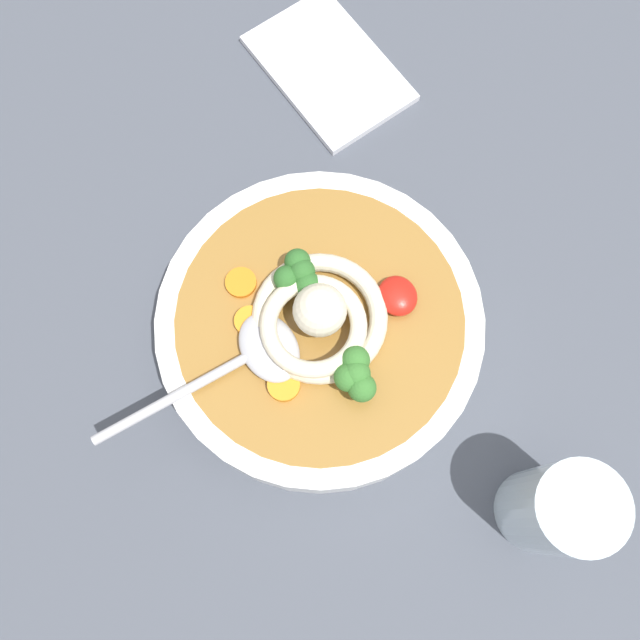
# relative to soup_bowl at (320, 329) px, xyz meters

# --- Properties ---
(table_slab) EXTENTS (1.17, 1.17, 0.04)m
(table_slab) POSITION_rel_soup_bowl_xyz_m (0.01, -0.00, -0.05)
(table_slab) COLOR #474C56
(table_slab) RESTS_ON ground
(soup_bowl) EXTENTS (0.27, 0.27, 0.06)m
(soup_bowl) POSITION_rel_soup_bowl_xyz_m (0.00, 0.00, 0.00)
(soup_bowl) COLOR white
(soup_bowl) RESTS_ON table_slab
(noodle_pile) EXTENTS (0.12, 0.12, 0.05)m
(noodle_pile) POSITION_rel_soup_bowl_xyz_m (0.00, -0.01, 0.04)
(noodle_pile) COLOR beige
(noodle_pile) RESTS_ON soup_bowl
(soup_spoon) EXTENTS (0.06, 0.17, 0.02)m
(soup_spoon) POSITION_rel_soup_bowl_xyz_m (0.01, -0.06, 0.04)
(soup_spoon) COLOR #B7B7BC
(soup_spoon) RESTS_ON soup_bowl
(chili_sauce_dollop) EXTENTS (0.03, 0.03, 0.02)m
(chili_sauce_dollop) POSITION_rel_soup_bowl_xyz_m (0.01, 0.06, 0.04)
(chili_sauce_dollop) COLOR red
(chili_sauce_dollop) RESTS_ON soup_bowl
(broccoli_floret_far) EXTENTS (0.04, 0.04, 0.03)m
(broccoli_floret_far) POSITION_rel_soup_bowl_xyz_m (-0.04, -0.00, 0.05)
(broccoli_floret_far) COLOR #7A9E60
(broccoli_floret_far) RESTS_ON soup_bowl
(broccoli_floret_center) EXTENTS (0.04, 0.04, 0.03)m
(broccoli_floret_center) POSITION_rel_soup_bowl_xyz_m (0.06, 0.00, 0.05)
(broccoli_floret_center) COLOR #7A9E60
(broccoli_floret_center) RESTS_ON soup_bowl
(carrot_slice_left) EXTENTS (0.03, 0.03, 0.01)m
(carrot_slice_left) POSITION_rel_soup_bowl_xyz_m (-0.05, -0.05, 0.03)
(carrot_slice_left) COLOR orange
(carrot_slice_left) RESTS_ON soup_bowl
(carrot_slice_near_spoon) EXTENTS (0.03, 0.03, 0.01)m
(carrot_slice_near_spoon) POSITION_rel_soup_bowl_xyz_m (0.04, -0.05, 0.03)
(carrot_slice_near_spoon) COLOR orange
(carrot_slice_near_spoon) RESTS_ON soup_bowl
(carrot_slice_beside_noodles) EXTENTS (0.02, 0.02, 0.01)m
(carrot_slice_beside_noodles) POSITION_rel_soup_bowl_xyz_m (-0.02, -0.05, 0.03)
(carrot_slice_beside_noodles) COLOR orange
(carrot_slice_beside_noodles) RESTS_ON soup_bowl
(drinking_glass) EXTENTS (0.07, 0.07, 0.11)m
(drinking_glass) POSITION_rel_soup_bowl_xyz_m (0.20, 0.11, 0.03)
(drinking_glass) COLOR silver
(drinking_glass) RESTS_ON table_slab
(folded_napkin) EXTENTS (0.18, 0.14, 0.01)m
(folded_napkin) POSITION_rel_soup_bowl_xyz_m (-0.25, 0.11, -0.03)
(folded_napkin) COLOR white
(folded_napkin) RESTS_ON table_slab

